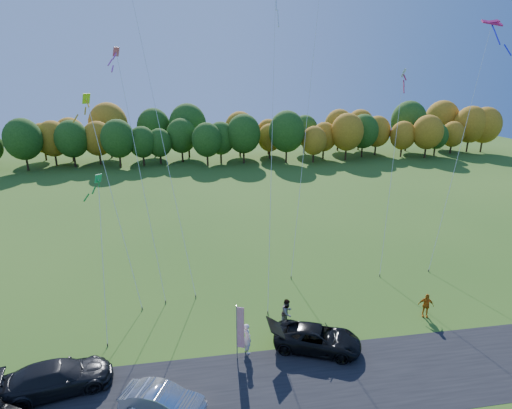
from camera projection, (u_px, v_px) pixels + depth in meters
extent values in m
plane|color=#2B5416|center=(271.00, 339.00, 25.04)|extent=(160.00, 160.00, 0.00)
cube|color=black|center=(286.00, 386.00, 21.28)|extent=(90.00, 6.00, 0.01)
imported|color=black|center=(317.00, 338.00, 23.98)|extent=(5.71, 4.19, 1.44)
imported|color=#BDBCC2|center=(162.00, 401.00, 19.41)|extent=(4.36, 2.93, 1.36)
imported|color=black|center=(57.00, 377.00, 20.76)|extent=(5.81, 3.31, 1.59)
imported|color=silver|center=(247.00, 338.00, 23.59)|extent=(0.69, 0.83, 1.94)
imported|color=gray|center=(287.00, 313.00, 26.13)|extent=(1.19, 1.19, 1.94)
imported|color=#BA6511|center=(426.00, 305.00, 27.19)|extent=(1.09, 0.75, 1.73)
cylinder|color=#999999|center=(237.00, 332.00, 22.82)|extent=(0.06, 0.06, 3.53)
cube|color=red|center=(240.00, 328.00, 22.66)|extent=(0.42, 0.21, 2.64)
cube|color=navy|center=(240.00, 313.00, 22.39)|extent=(0.41, 0.20, 0.69)
cylinder|color=#4C3F33|center=(196.00, 296.00, 29.77)|extent=(0.08, 0.08, 0.20)
cylinder|color=#4C3F33|center=(291.00, 277.00, 32.58)|extent=(0.08, 0.08, 0.20)
cylinder|color=#4C3F33|center=(268.00, 312.00, 27.73)|extent=(0.08, 0.08, 0.20)
cylinder|color=#4C3F33|center=(429.00, 270.00, 33.71)|extent=(0.08, 0.08, 0.20)
cube|color=#CF175F|center=(492.00, 23.00, 34.68)|extent=(3.54, 1.22, 1.33)
cylinder|color=#4C3F33|center=(142.00, 309.00, 28.18)|extent=(0.08, 0.08, 0.20)
cube|color=#CBFF1A|center=(86.00, 99.00, 27.82)|extent=(1.20, 1.20, 1.43)
cylinder|color=#4C3F33|center=(108.00, 345.00, 24.37)|extent=(0.08, 0.08, 0.20)
cube|color=#1CA95B|center=(98.00, 178.00, 27.40)|extent=(1.05, 1.05, 1.24)
cylinder|color=#4C3F33|center=(380.00, 275.00, 32.88)|extent=(0.08, 0.08, 0.20)
cube|color=silver|center=(404.00, 73.00, 35.70)|extent=(1.23, 1.23, 1.46)
cylinder|color=#4C3F33|center=(166.00, 302.00, 29.05)|extent=(0.08, 0.08, 0.20)
cube|color=#F85260|center=(116.00, 52.00, 29.61)|extent=(1.09, 1.09, 1.29)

